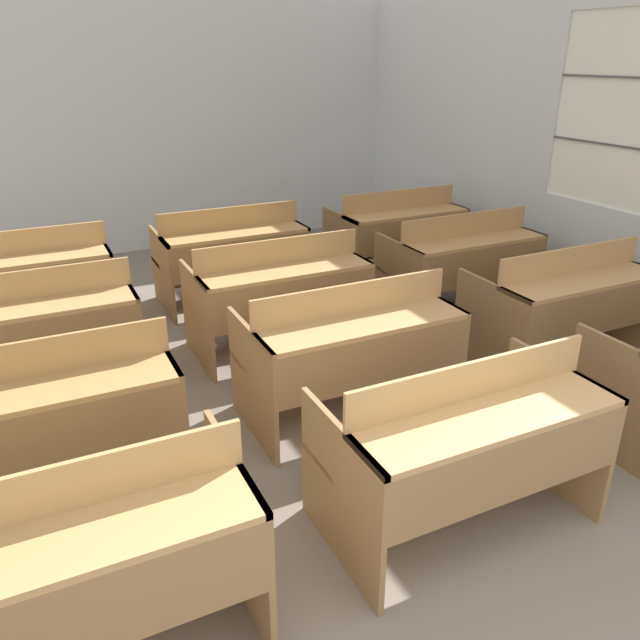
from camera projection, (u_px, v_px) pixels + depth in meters
wall_back at (154, 128)px, 7.07m from camera, size 5.91×0.06×2.78m
wall_right_with_window at (588, 155)px, 5.33m from camera, size 0.06×7.04×2.78m
bench_front_left at (73, 562)px, 2.25m from camera, size 1.31×0.76×0.90m
bench_front_center at (464, 441)px, 2.96m from camera, size 1.31×0.76×0.90m
bench_second_left at (45, 416)px, 3.16m from camera, size 1.31×0.76×0.90m
bench_second_center at (350, 348)px, 3.90m from camera, size 1.31×0.76×0.90m
bench_second_right at (563, 303)px, 4.59m from camera, size 1.31×0.76×0.90m
bench_third_left at (34, 332)px, 4.12m from camera, size 1.31×0.76×0.90m
bench_third_center at (279, 292)px, 4.80m from camera, size 1.31×0.76×0.90m
bench_third_right at (461, 261)px, 5.53m from camera, size 1.31×0.76×0.90m
bench_back_left at (26, 281)px, 5.03m from camera, size 1.31×0.76×0.90m
bench_back_center at (232, 253)px, 5.75m from camera, size 1.31×0.76×0.90m
bench_back_right at (397, 231)px, 6.45m from camera, size 1.31×0.76×0.90m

